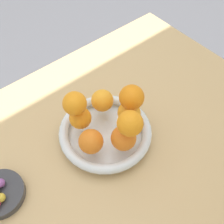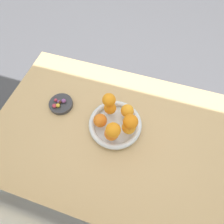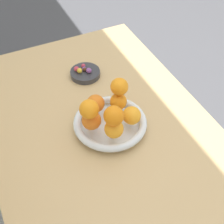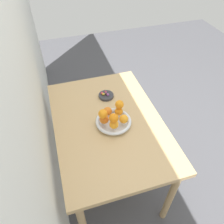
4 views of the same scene
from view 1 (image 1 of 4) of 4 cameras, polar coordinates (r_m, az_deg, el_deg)
name	(u,v)px [view 1 (image 1 of 4)]	position (r m, az deg, el deg)	size (l,w,h in m)	color
dining_table	(103,166)	(0.83, -1.74, -10.92)	(1.10, 0.76, 0.74)	tan
fruit_bowl	(105,132)	(0.76, -1.36, -4.14)	(0.25, 0.25, 0.04)	silver
candy_dish	(0,194)	(0.74, -21.88, -15.18)	(0.12, 0.12, 0.02)	#333338
orange_0	(102,100)	(0.77, -1.98, 2.35)	(0.06, 0.06, 0.06)	orange
orange_1	(80,118)	(0.73, -6.45, -1.23)	(0.06, 0.06, 0.06)	orange
orange_2	(91,141)	(0.69, -4.30, -5.99)	(0.06, 0.06, 0.06)	orange
orange_3	(124,138)	(0.69, 2.36, -5.31)	(0.06, 0.06, 0.06)	orange
orange_4	(129,113)	(0.74, 3.48, -0.15)	(0.06, 0.06, 0.06)	orange
orange_5	(130,123)	(0.64, 3.69, -2.34)	(0.06, 0.06, 0.06)	orange
orange_6	(75,103)	(0.69, -7.59, 1.73)	(0.06, 0.06, 0.06)	orange
orange_7	(132,97)	(0.69, 4.02, 3.01)	(0.06, 0.06, 0.06)	orange
candy_ball_1	(0,183)	(0.73, -21.73, -13.26)	(0.02, 0.02, 0.02)	#8C4C99
candy_ball_6	(1,198)	(0.71, -21.67, -15.87)	(0.02, 0.02, 0.02)	gold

